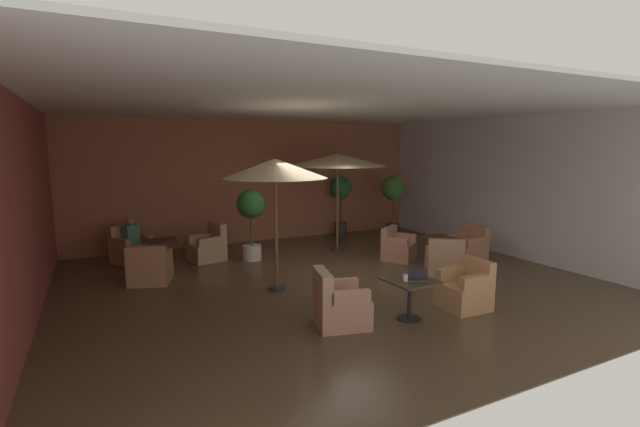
% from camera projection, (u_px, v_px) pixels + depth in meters
% --- Properties ---
extents(ground_plane, '(10.60, 9.41, 0.02)m').
position_uv_depth(ground_plane, '(330.00, 282.00, 9.25)').
color(ground_plane, '#503C29').
extents(wall_back_brick, '(10.60, 0.08, 3.56)m').
position_uv_depth(wall_back_brick, '(256.00, 182.00, 13.10)').
color(wall_back_brick, '#A75E43').
rests_on(wall_back_brick, ground_plane).
extents(wall_left_accent, '(0.08, 9.41, 3.56)m').
position_uv_depth(wall_left_accent, '(22.00, 215.00, 6.63)').
color(wall_left_accent, brown).
rests_on(wall_left_accent, ground_plane).
extents(wall_right_plain, '(0.08, 9.41, 3.56)m').
position_uv_depth(wall_right_plain, '(511.00, 187.00, 11.34)').
color(wall_right_plain, silver).
rests_on(wall_right_plain, ground_plane).
extents(ceiling_slab, '(10.60, 9.41, 0.06)m').
position_uv_depth(ceiling_slab, '(331.00, 106.00, 8.72)').
color(ceiling_slab, silver).
rests_on(ceiling_slab, wall_back_brick).
extents(cafe_table_front_left, '(0.79, 0.79, 0.67)m').
position_uv_depth(cafe_table_front_left, '(410.00, 288.00, 7.16)').
color(cafe_table_front_left, black).
rests_on(cafe_table_front_left, ground_plane).
extents(armchair_front_left_north, '(0.95, 0.91, 0.90)m').
position_uv_depth(armchair_front_left_north, '(339.00, 305.00, 6.93)').
color(armchair_front_left_north, tan).
rests_on(armchair_front_left_north, ground_plane).
extents(armchair_front_left_east, '(0.76, 0.74, 0.86)m').
position_uv_depth(armchair_front_left_east, '(465.00, 290.00, 7.68)').
color(armchair_front_left_east, tan).
rests_on(armchair_front_left_east, ground_plane).
extents(cafe_table_front_right, '(0.74, 0.74, 0.67)m').
position_uv_depth(cafe_table_front_right, '(438.00, 243.00, 10.52)').
color(cafe_table_front_right, black).
rests_on(cafe_table_front_right, ground_plane).
extents(armchair_front_right_north, '(1.02, 1.03, 0.88)m').
position_uv_depth(armchair_front_right_north, '(444.00, 263.00, 9.56)').
color(armchair_front_right_north, tan).
rests_on(armchair_front_right_north, ground_plane).
extents(armchair_front_right_east, '(0.82, 0.77, 0.82)m').
position_uv_depth(armchair_front_right_east, '(467.00, 248.00, 11.03)').
color(armchair_front_right_east, '#B87654').
rests_on(armchair_front_right_east, ground_plane).
extents(armchair_front_right_south, '(1.03, 1.02, 0.82)m').
position_uv_depth(armchair_front_right_south, '(398.00, 248.00, 11.03)').
color(armchair_front_right_south, '#B5765E').
rests_on(armchair_front_right_south, ground_plane).
extents(cafe_table_mid_center, '(0.71, 0.71, 0.67)m').
position_uv_depth(cafe_table_mid_center, '(162.00, 248.00, 10.22)').
color(cafe_table_mid_center, black).
rests_on(cafe_table_mid_center, ground_plane).
extents(armchair_mid_center_north, '(0.99, 1.00, 0.84)m').
position_uv_depth(armchair_mid_center_north, '(150.00, 268.00, 9.12)').
color(armchair_mid_center_north, '#B57B55').
rests_on(armchair_mid_center_north, ground_plane).
extents(armchair_mid_center_east, '(0.91, 0.86, 0.92)m').
position_uv_depth(armchair_mid_center_east, '(208.00, 247.00, 10.97)').
color(armchair_mid_center_east, tan).
rests_on(armchair_mid_center_east, ground_plane).
extents(armchair_mid_center_south, '(1.04, 1.03, 0.90)m').
position_uv_depth(armchair_mid_center_south, '(131.00, 249.00, 10.84)').
color(armchair_mid_center_south, tan).
rests_on(armchair_mid_center_south, ground_plane).
extents(patio_umbrella_tall_red, '(2.67, 2.67, 2.62)m').
position_uv_depth(patio_umbrella_tall_red, '(338.00, 160.00, 11.72)').
color(patio_umbrella_tall_red, '#2D2D2D').
rests_on(patio_umbrella_tall_red, ground_plane).
extents(patio_umbrella_center_beige, '(2.00, 2.00, 2.58)m').
position_uv_depth(patio_umbrella_center_beige, '(275.00, 169.00, 8.37)').
color(patio_umbrella_center_beige, '#2D2D2D').
rests_on(patio_umbrella_center_beige, ground_plane).
extents(potted_tree_left_corner, '(0.71, 0.71, 1.76)m').
position_uv_depth(potted_tree_left_corner, '(251.00, 213.00, 10.90)').
color(potted_tree_left_corner, silver).
rests_on(potted_tree_left_corner, ground_plane).
extents(potted_tree_mid_left, '(0.75, 0.75, 1.91)m').
position_uv_depth(potted_tree_mid_left, '(393.00, 194.00, 13.75)').
color(potted_tree_mid_left, '#3E2D32').
rests_on(potted_tree_mid_left, ground_plane).
extents(potted_tree_mid_right, '(0.69, 0.69, 1.88)m').
position_uv_depth(potted_tree_mid_right, '(341.00, 195.00, 13.98)').
color(potted_tree_mid_right, '#37362F').
rests_on(potted_tree_mid_right, ground_plane).
extents(patron_blue_shirt, '(0.43, 0.39, 0.66)m').
position_uv_depth(patron_blue_shirt, '(131.00, 233.00, 10.76)').
color(patron_blue_shirt, '#46775F').
rests_on(patron_blue_shirt, ground_plane).
extents(iced_drink_cup, '(0.08, 0.08, 0.11)m').
position_uv_depth(iced_drink_cup, '(405.00, 278.00, 7.03)').
color(iced_drink_cup, silver).
rests_on(iced_drink_cup, cafe_table_front_left).
extents(open_laptop, '(0.37, 0.33, 0.20)m').
position_uv_depth(open_laptop, '(416.00, 277.00, 7.09)').
color(open_laptop, '#9EA0A5').
rests_on(open_laptop, cafe_table_front_left).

